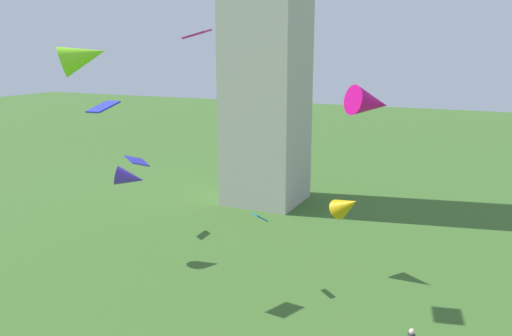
# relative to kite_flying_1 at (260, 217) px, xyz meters

# --- Properties ---
(kite_flying_1) EXTENTS (1.14, 1.10, 0.58)m
(kite_flying_1) POSITION_rel_kite_flying_1_xyz_m (0.00, 0.00, 0.00)
(kite_flying_1) COLOR blue
(kite_flying_2) EXTENTS (1.21, 1.58, 0.53)m
(kite_flying_2) POSITION_rel_kite_flying_1_xyz_m (-6.98, -3.79, 6.03)
(kite_flying_2) COLOR #2530C7
(kite_flying_3) EXTENTS (2.52, 2.43, 1.79)m
(kite_flying_3) POSITION_rel_kite_flying_1_xyz_m (-5.53, -6.44, 8.55)
(kite_flying_3) COLOR #85EC20
(kite_flying_4) EXTENTS (2.41, 2.10, 1.91)m
(kite_flying_4) POSITION_rel_kite_flying_1_xyz_m (3.81, 3.64, 0.15)
(kite_flying_4) COLOR gold
(kite_flying_5) EXTENTS (1.96, 2.01, 1.35)m
(kite_flying_5) POSITION_rel_kite_flying_1_xyz_m (6.79, -5.30, 6.95)
(kite_flying_5) COLOR #C90976
(kite_flying_8) EXTENTS (1.53, 1.87, 0.55)m
(kite_flying_8) POSITION_rel_kite_flying_1_xyz_m (-2.67, -1.62, 9.59)
(kite_flying_8) COLOR #CD2287
(kite_flying_10) EXTENTS (2.24, 1.97, 1.53)m
(kite_flying_10) POSITION_rel_kite_flying_1_xyz_m (-8.96, 0.40, 1.17)
(kite_flying_10) COLOR #4A2DB9
(kite_flying_11) EXTENTS (1.38, 1.85, 0.94)m
(kite_flying_11) POSITION_rel_kite_flying_1_xyz_m (-11.76, 4.74, 1.12)
(kite_flying_11) COLOR #3534D6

